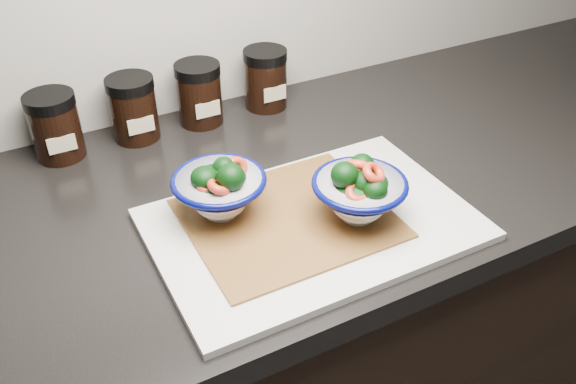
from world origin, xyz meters
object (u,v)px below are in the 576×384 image
spice_jar_a (55,126)px  spice_jar_b (133,108)px  bowl_left (220,189)px  spice_jar_c (199,94)px  spice_jar_d (266,79)px  cutting_board (312,224)px  bowl_right (360,192)px

spice_jar_a → spice_jar_b: 0.13m
bowl_left → spice_jar_a: spice_jar_a is taller
spice_jar_c → spice_jar_d: same height
cutting_board → bowl_left: 0.14m
cutting_board → bowl_right: (0.06, -0.02, 0.05)m
spice_jar_d → bowl_right: bearing=-96.8°
bowl_right → spice_jar_b: size_ratio=1.19×
cutting_board → spice_jar_d: (0.11, 0.37, 0.05)m
cutting_board → spice_jar_c: 0.37m
cutting_board → spice_jar_a: (-0.28, 0.37, 0.05)m
cutting_board → bowl_right: size_ratio=3.34×
spice_jar_b → bowl_right: bearing=-62.1°
spice_jar_a → spice_jar_d: 0.38m
spice_jar_d → spice_jar_c: bearing=180.0°
bowl_left → bowl_right: (0.17, -0.10, 0.00)m
bowl_left → cutting_board: bearing=-33.7°
bowl_left → spice_jar_a: 0.34m
cutting_board → spice_jar_b: (-0.15, 0.37, 0.05)m
spice_jar_a → spice_jar_d: same height
spice_jar_a → bowl_left: bearing=-60.1°
spice_jar_a → bowl_right: bearing=-49.2°
bowl_right → cutting_board: bearing=157.5°
spice_jar_d → cutting_board: bearing=-106.2°
spice_jar_a → cutting_board: bearing=-52.8°
spice_jar_b → spice_jar_c: 0.12m
spice_jar_a → spice_jar_c: size_ratio=1.00×
cutting_board → spice_jar_a: size_ratio=3.98×
bowl_right → spice_jar_c: 0.40m
cutting_board → spice_jar_b: 0.40m
bowl_left → spice_jar_b: size_ratio=1.19×
cutting_board → bowl_right: bowl_right is taller
cutting_board → spice_jar_a: spice_jar_a is taller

